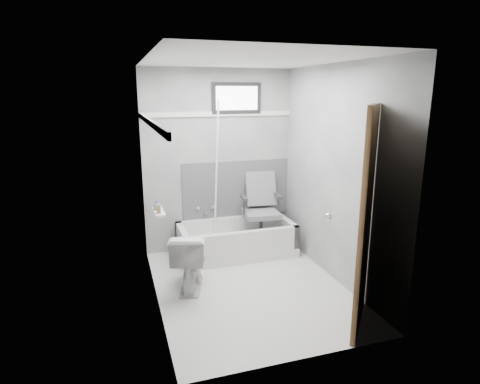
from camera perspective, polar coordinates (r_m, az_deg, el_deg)
name	(u,v)px	position (r m, az deg, el deg)	size (l,w,h in m)	color
floor	(250,287)	(4.56, 1.37, -13.33)	(2.60, 2.60, 0.00)	white
ceiling	(251,59)	(4.06, 1.58, 18.33)	(2.60, 2.60, 0.00)	silver
wall_back	(218,161)	(5.37, -3.08, 4.40)	(2.00, 0.02, 2.40)	slate
wall_front	(308,217)	(2.99, 9.64, -3.54)	(2.00, 0.02, 2.40)	slate
wall_left	(152,188)	(3.94, -12.40, 0.59)	(0.02, 2.60, 2.40)	slate
wall_right	(335,175)	(4.57, 13.42, 2.34)	(0.02, 2.60, 2.40)	slate
bathtub	(237,239)	(5.32, -0.49, -6.73)	(1.50, 0.70, 0.42)	silver
office_chair	(261,209)	(5.36, 3.04, -2.38)	(0.54, 0.54, 0.93)	#5A5B5F
toilet	(190,260)	(4.45, -7.12, -9.52)	(0.37, 0.66, 0.65)	silver
door	(413,229)	(3.61, 23.41, -4.81)	(0.78, 0.78, 2.00)	#53361F
window	(237,98)	(5.35, -0.50, 13.21)	(0.66, 0.04, 0.40)	black
backerboard	(237,189)	(5.51, -0.49, 0.41)	(1.50, 0.02, 0.78)	#4C4C4F
trim_back	(218,114)	(5.29, -3.13, 11.01)	(2.00, 0.02, 0.06)	white
trim_left	(150,123)	(3.85, -12.69, 9.61)	(0.02, 2.60, 0.06)	white
pole	(216,176)	(5.15, -3.39, 2.28)	(0.02, 0.02, 1.95)	white
shelf	(159,212)	(4.19, -11.47, -2.81)	(0.10, 0.32, 0.03)	white
soap_bottle_a	(158,208)	(4.10, -11.53, -2.25)	(0.05, 0.05, 0.10)	olive
soap_bottle_b	(157,205)	(4.23, -11.73, -1.82)	(0.08, 0.08, 0.10)	slate
faucet	(205,210)	(5.44, -4.95, -2.53)	(0.26, 0.10, 0.16)	silver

